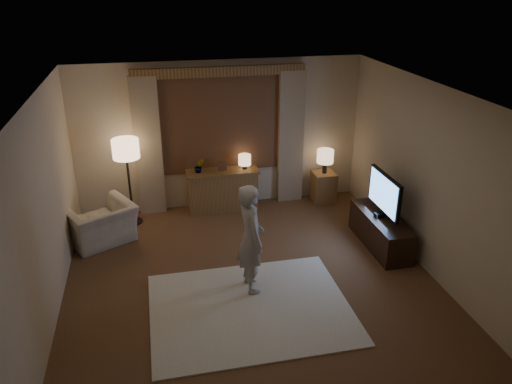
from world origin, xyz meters
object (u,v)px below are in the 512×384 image
object	(u,v)px
armchair	(100,224)
side_table	(323,187)
sideboard	(223,191)
person	(251,238)
tv_stand	(380,231)

from	to	relation	value
armchair	side_table	world-z (taller)	armchair
sideboard	person	world-z (taller)	person
armchair	person	distance (m)	2.72
sideboard	tv_stand	size ratio (longest dim) A/B	0.86
sideboard	tv_stand	bearing A→B (deg)	-39.95
sideboard	tv_stand	xyz separation A→B (m)	(2.17, -1.82, -0.10)
armchair	tv_stand	world-z (taller)	armchair
armchair	person	size ratio (longest dim) A/B	0.65
armchair	person	world-z (taller)	person
sideboard	tv_stand	world-z (taller)	sideboard
sideboard	person	distance (m)	2.56
sideboard	person	xyz separation A→B (m)	(-0.02, -2.53, 0.42)
sideboard	armchair	bearing A→B (deg)	-159.30
tv_stand	person	world-z (taller)	person
sideboard	tv_stand	distance (m)	2.84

